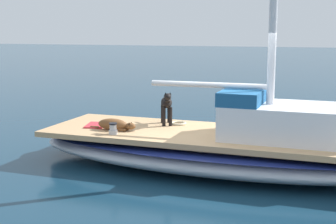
# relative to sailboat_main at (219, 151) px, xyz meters

# --- Properties ---
(ground_plane) EXTENTS (120.00, 120.00, 0.00)m
(ground_plane) POSITION_rel_sailboat_main_xyz_m (0.00, 0.00, -0.34)
(ground_plane) COLOR #143347
(sailboat_main) EXTENTS (2.76, 7.32, 0.66)m
(sailboat_main) POSITION_rel_sailboat_main_xyz_m (0.00, 0.00, 0.00)
(sailboat_main) COLOR #B2B7C1
(sailboat_main) RESTS_ON ground
(cabin_house) EXTENTS (1.48, 2.27, 0.84)m
(cabin_house) POSITION_rel_sailboat_main_xyz_m (0.04, 1.12, 0.67)
(cabin_house) COLOR silver
(cabin_house) RESTS_ON sailboat_main
(dog_black) EXTENTS (0.90, 0.44, 0.70)m
(dog_black) POSITION_rel_sailboat_main_xyz_m (-0.49, -1.19, 0.75)
(dog_black) COLOR black
(dog_black) RESTS_ON sailboat_main
(dog_brown) EXTENTS (0.28, 0.95, 0.22)m
(dog_brown) POSITION_rel_sailboat_main_xyz_m (0.32, -1.97, 0.43)
(dog_brown) COLOR brown
(dog_brown) RESTS_ON sailboat_main
(deck_winch) EXTENTS (0.16, 0.16, 0.21)m
(deck_winch) POSITION_rel_sailboat_main_xyz_m (0.65, -1.85, 0.42)
(deck_winch) COLOR #B7B7BC
(deck_winch) RESTS_ON sailboat_main
(coiled_rope) EXTENTS (0.32, 0.32, 0.04)m
(coiled_rope) POSITION_rel_sailboat_main_xyz_m (-0.60, -0.97, 0.35)
(coiled_rope) COLOR beige
(coiled_rope) RESTS_ON sailboat_main
(deck_towel) EXTENTS (0.62, 0.47, 0.03)m
(deck_towel) POSITION_rel_sailboat_main_xyz_m (0.06, -2.49, 0.34)
(deck_towel) COLOR #C6333D
(deck_towel) RESTS_ON sailboat_main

